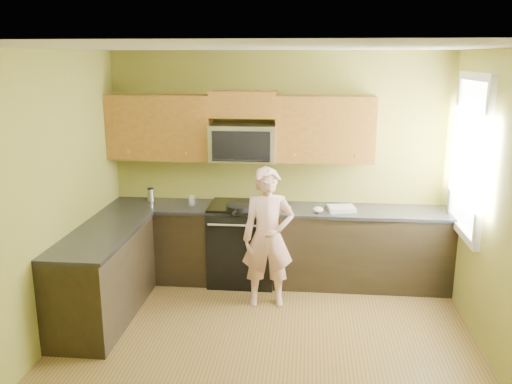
# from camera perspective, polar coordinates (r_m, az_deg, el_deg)

# --- Properties ---
(floor) EXTENTS (4.00, 4.00, 0.00)m
(floor) POSITION_cam_1_polar(r_m,az_deg,el_deg) (5.06, 0.82, -17.07)
(floor) COLOR brown
(floor) RESTS_ON ground
(ceiling) EXTENTS (4.00, 4.00, 0.00)m
(ceiling) POSITION_cam_1_polar(r_m,az_deg,el_deg) (4.33, 0.95, 15.17)
(ceiling) COLOR white
(ceiling) RESTS_ON ground
(wall_back) EXTENTS (4.00, 0.00, 4.00)m
(wall_back) POSITION_cam_1_polar(r_m,az_deg,el_deg) (6.45, 2.39, 2.77)
(wall_back) COLOR olive
(wall_back) RESTS_ON ground
(wall_front) EXTENTS (4.00, 0.00, 4.00)m
(wall_front) POSITION_cam_1_polar(r_m,az_deg,el_deg) (2.66, -2.89, -14.44)
(wall_front) COLOR olive
(wall_front) RESTS_ON ground
(wall_left) EXTENTS (0.00, 4.00, 4.00)m
(wall_left) POSITION_cam_1_polar(r_m,az_deg,el_deg) (5.08, -22.23, -1.44)
(wall_left) COLOR olive
(wall_left) RESTS_ON ground
(wall_right) EXTENTS (0.00, 4.00, 4.00)m
(wall_right) POSITION_cam_1_polar(r_m,az_deg,el_deg) (4.78, 25.52, -2.70)
(wall_right) COLOR olive
(wall_right) RESTS_ON ground
(cabinet_back_run) EXTENTS (4.00, 0.60, 0.88)m
(cabinet_back_run) POSITION_cam_1_polar(r_m,az_deg,el_deg) (6.41, 2.15, -5.77)
(cabinet_back_run) COLOR black
(cabinet_back_run) RESTS_ON floor
(cabinet_left_run) EXTENTS (0.60, 1.60, 0.88)m
(cabinet_left_run) POSITION_cam_1_polar(r_m,az_deg,el_deg) (5.76, -15.93, -8.70)
(cabinet_left_run) COLOR black
(cabinet_left_run) RESTS_ON floor
(countertop_back) EXTENTS (4.00, 0.62, 0.04)m
(countertop_back) POSITION_cam_1_polar(r_m,az_deg,el_deg) (6.25, 2.18, -1.84)
(countertop_back) COLOR black
(countertop_back) RESTS_ON cabinet_back_run
(countertop_left) EXTENTS (0.62, 1.60, 0.04)m
(countertop_left) POSITION_cam_1_polar(r_m,az_deg,el_deg) (5.60, -16.15, -4.36)
(countertop_left) COLOR black
(countertop_left) RESTS_ON cabinet_left_run
(stove) EXTENTS (0.76, 0.65, 0.95)m
(stove) POSITION_cam_1_polar(r_m,az_deg,el_deg) (6.41, -1.45, -5.43)
(stove) COLOR black
(stove) RESTS_ON floor
(microwave) EXTENTS (0.76, 0.40, 0.42)m
(microwave) POSITION_cam_1_polar(r_m,az_deg,el_deg) (6.27, -1.37, 3.38)
(microwave) COLOR silver
(microwave) RESTS_ON wall_back
(upper_cab_left) EXTENTS (1.22, 0.33, 0.75)m
(upper_cab_left) POSITION_cam_1_polar(r_m,az_deg,el_deg) (6.50, -10.04, 3.55)
(upper_cab_left) COLOR #8B5F20
(upper_cab_left) RESTS_ON wall_back
(upper_cab_right) EXTENTS (1.12, 0.33, 0.75)m
(upper_cab_right) POSITION_cam_1_polar(r_m,az_deg,el_deg) (6.26, 7.26, 3.25)
(upper_cab_right) COLOR #8B5F20
(upper_cab_right) RESTS_ON wall_back
(upper_cab_over_mw) EXTENTS (0.76, 0.33, 0.30)m
(upper_cab_over_mw) POSITION_cam_1_polar(r_m,az_deg,el_deg) (6.22, -1.36, 9.33)
(upper_cab_over_mw) COLOR #8B5F20
(upper_cab_over_mw) RESTS_ON wall_back
(window) EXTENTS (0.06, 1.06, 1.66)m
(window) POSITION_cam_1_polar(r_m,az_deg,el_deg) (5.83, 21.80, 3.53)
(window) COLOR white
(window) RESTS_ON wall_right
(woman) EXTENTS (0.60, 0.43, 1.52)m
(woman) POSITION_cam_1_polar(r_m,az_deg,el_deg) (5.72, 1.29, -4.88)
(woman) COLOR #F08778
(woman) RESTS_ON floor
(frying_pan) EXTENTS (0.34, 0.52, 0.06)m
(frying_pan) POSITION_cam_1_polar(r_m,az_deg,el_deg) (6.02, -1.83, -1.98)
(frying_pan) COLOR black
(frying_pan) RESTS_ON stove
(butter_tub) EXTENTS (0.15, 0.15, 0.10)m
(butter_tub) POSITION_cam_1_polar(r_m,az_deg,el_deg) (6.19, 1.47, -1.82)
(butter_tub) COLOR #ECFE42
(butter_tub) RESTS_ON countertop_back
(toast_slice) EXTENTS (0.14, 0.14, 0.01)m
(toast_slice) POSITION_cam_1_polar(r_m,az_deg,el_deg) (6.23, 3.12, -1.64)
(toast_slice) COLOR #B27F47
(toast_slice) RESTS_ON countertop_back
(napkin_a) EXTENTS (0.13, 0.14, 0.06)m
(napkin_a) POSITION_cam_1_polar(r_m,az_deg,el_deg) (6.08, -0.07, -1.80)
(napkin_a) COLOR silver
(napkin_a) RESTS_ON countertop_back
(napkin_b) EXTENTS (0.15, 0.16, 0.07)m
(napkin_b) POSITION_cam_1_polar(r_m,az_deg,el_deg) (6.08, 6.61, -1.88)
(napkin_b) COLOR silver
(napkin_b) RESTS_ON countertop_back
(dish_towel) EXTENTS (0.33, 0.28, 0.05)m
(dish_towel) POSITION_cam_1_polar(r_m,az_deg,el_deg) (6.19, 9.07, -1.76)
(dish_towel) COLOR white
(dish_towel) RESTS_ON countertop_back
(travel_mug) EXTENTS (0.10, 0.10, 0.17)m
(travel_mug) POSITION_cam_1_polar(r_m,az_deg,el_deg) (6.66, -11.11, -0.93)
(travel_mug) COLOR silver
(travel_mug) RESTS_ON countertop_back
(glass_a) EXTENTS (0.09, 0.09, 0.12)m
(glass_a) POSITION_cam_1_polar(r_m,az_deg,el_deg) (6.70, -11.16, -0.31)
(glass_a) COLOR silver
(glass_a) RESTS_ON countertop_back
(glass_c) EXTENTS (0.08, 0.08, 0.12)m
(glass_c) POSITION_cam_1_polar(r_m,az_deg,el_deg) (6.36, -6.85, -0.91)
(glass_c) COLOR silver
(glass_c) RESTS_ON countertop_back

